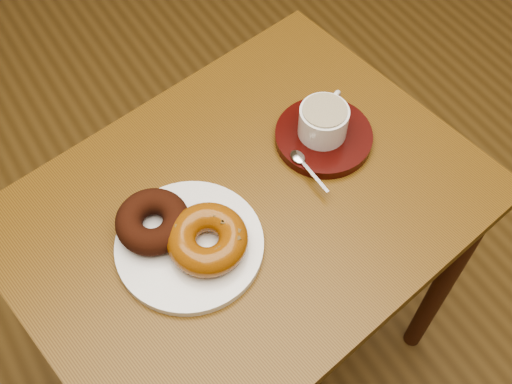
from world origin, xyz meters
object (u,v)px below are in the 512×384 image
coffee_cup (324,120)px  saucer (324,137)px  cafe_table (247,238)px  donut_plate (190,245)px

coffee_cup → saucer: bearing=-121.8°
cafe_table → saucer: size_ratio=4.95×
cafe_table → donut_plate: size_ratio=3.61×
cafe_table → coffee_cup: size_ratio=8.05×
cafe_table → coffee_cup: bearing=5.5°
donut_plate → coffee_cup: size_ratio=2.23×
donut_plate → coffee_cup: coffee_cup is taller
saucer → coffee_cup: size_ratio=1.63×
cafe_table → coffee_cup: 0.25m
cafe_table → coffee_cup: (0.18, 0.04, 0.16)m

